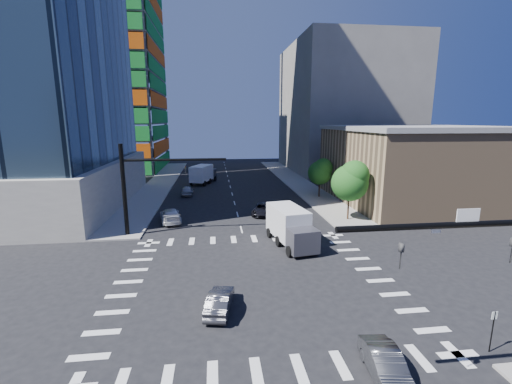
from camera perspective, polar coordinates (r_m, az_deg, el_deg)
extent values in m
plane|color=black|center=(25.34, -0.19, -14.66)|extent=(160.00, 160.00, 0.00)
cube|color=silver|center=(25.34, -0.19, -14.65)|extent=(20.00, 20.00, 0.01)
cube|color=gray|center=(65.31, 6.55, 1.84)|extent=(5.00, 60.00, 0.15)
cube|color=gray|center=(64.28, -15.68, 1.31)|extent=(5.00, 60.00, 0.15)
cube|color=gray|center=(55.44, -36.42, 0.88)|extent=(30.00, 30.00, 6.00)
cube|color=#198D31|center=(86.42, -16.05, 20.17)|extent=(0.12, 24.00, 49.00)
cube|color=#DF550D|center=(77.22, -27.48, 20.40)|extent=(24.00, 0.12, 49.00)
cube|color=#977958|center=(52.81, 24.74, 3.88)|extent=(20.00, 22.00, 10.00)
cube|color=slate|center=(52.44, 25.24, 9.62)|extent=(20.50, 22.50, 0.60)
cube|color=slate|center=(83.06, 14.33, 13.32)|extent=(24.00, 30.00, 28.00)
cylinder|color=black|center=(14.83, 31.71, -4.64)|extent=(10.00, 0.24, 0.24)
imported|color=black|center=(16.44, 36.80, -7.78)|extent=(0.16, 0.20, 1.00)
imported|color=black|center=(13.77, 22.93, -9.78)|extent=(0.16, 0.20, 1.00)
cube|color=white|center=(14.75, 31.86, -3.33)|extent=(0.90, 0.04, 0.50)
cylinder|color=black|center=(35.77, -21.14, 0.30)|extent=(0.40, 0.40, 9.00)
cylinder|color=black|center=(34.44, -13.38, 5.25)|extent=(10.00, 0.24, 0.24)
imported|color=black|center=(34.48, -11.64, 3.49)|extent=(0.16, 0.20, 1.00)
cylinder|color=#382316|center=(40.80, 15.10, -2.81)|extent=(0.20, 0.20, 2.27)
sphere|color=#154F17|center=(40.16, 15.33, 1.46)|extent=(4.16, 4.16, 4.16)
sphere|color=#2E6923|center=(39.88, 16.10, 2.77)|extent=(3.25, 3.25, 3.25)
cylinder|color=#382316|center=(51.94, 10.48, 0.31)|extent=(0.20, 0.20, 1.92)
sphere|color=#154F17|center=(51.50, 10.59, 3.15)|extent=(3.52, 3.52, 3.52)
sphere|color=#2E6923|center=(51.22, 11.15, 4.02)|extent=(2.75, 2.75, 2.75)
cylinder|color=black|center=(21.59, 34.66, -18.64)|extent=(0.06, 0.06, 2.20)
cube|color=silver|center=(21.18, 34.96, -16.51)|extent=(0.30, 0.03, 0.40)
imported|color=#444548|center=(17.92, 20.88, -25.52)|extent=(1.76, 4.05, 1.30)
imported|color=black|center=(41.93, 1.16, -2.87)|extent=(3.56, 5.25, 1.34)
imported|color=white|center=(40.14, -14.07, -3.78)|extent=(3.08, 5.52, 1.51)
imported|color=#A8AAAF|center=(53.85, -11.35, 0.26)|extent=(1.75, 4.29, 1.46)
imported|color=#48484D|center=(21.75, -6.07, -17.63)|extent=(2.01, 3.99, 1.26)
cube|color=silver|center=(31.46, 6.01, -5.45)|extent=(3.38, 5.62, 2.74)
cube|color=#424149|center=(31.67, 5.99, -6.63)|extent=(2.71, 2.28, 2.00)
cube|color=white|center=(63.41, -8.70, 3.25)|extent=(4.26, 5.84, 2.75)
cube|color=#424149|center=(63.52, -8.68, 2.64)|extent=(2.95, 2.65, 2.01)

